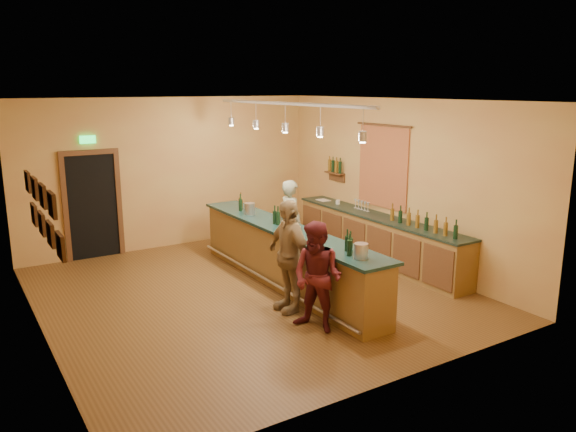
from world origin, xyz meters
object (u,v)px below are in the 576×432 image
bartender (291,222)px  tasting_bar (285,252)px  customer_b (288,256)px  bar_stool (292,220)px  customer_a (317,277)px  back_counter (378,238)px

bartender → tasting_bar: bearing=145.8°
tasting_bar → customer_b: size_ratio=2.90×
customer_b → bar_stool: (2.08, 3.18, -0.33)m
tasting_bar → customer_a: 1.93m
bartender → customer_a: bearing=156.9°
bar_stool → customer_a: bearing=-117.9°
customer_a → customer_b: 0.85m
back_counter → bar_stool: 2.15m
back_counter → tasting_bar: (-2.26, -0.18, 0.12)m
customer_a → bar_stool: size_ratio=2.30×
back_counter → bartender: bartender is taller
bartender → customer_b: 2.39m
customer_a → bartender: bearing=129.9°
bartender → customer_b: (-1.31, -2.00, 0.05)m
customer_a → customer_b: size_ratio=0.90×
back_counter → customer_b: 3.06m
back_counter → bartender: 1.75m
back_counter → customer_b: (-2.81, -1.16, 0.39)m
back_counter → customer_b: customer_b is taller
customer_b → bartender: bearing=146.3°
customer_b → customer_a: bearing=-3.7°
bar_stool → customer_b: bearing=-123.2°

